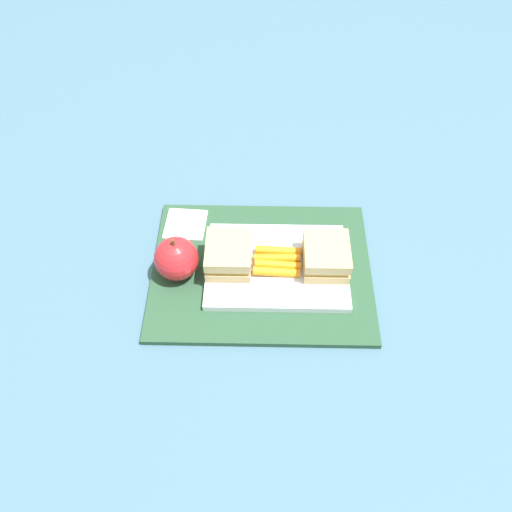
{
  "coord_description": "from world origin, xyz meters",
  "views": [
    {
      "loc": [
        0.0,
        0.5,
        0.69
      ],
      "look_at": [
        0.01,
        0.0,
        0.04
      ],
      "focal_mm": 35.95,
      "sensor_mm": 36.0,
      "label": 1
    }
  ],
  "objects_px": {
    "apple": "(179,259)",
    "food_tray": "(279,266)",
    "sandwich_half_left": "(328,256)",
    "sandwich_half_right": "(231,255)",
    "carrot_sticks_bundle": "(279,261)",
    "paper_napkin": "(188,224)"
  },
  "relations": [
    {
      "from": "apple",
      "to": "food_tray",
      "type": "bearing_deg",
      "value": -176.32
    },
    {
      "from": "food_tray",
      "to": "sandwich_half_left",
      "type": "xyz_separation_m",
      "value": [
        -0.08,
        0.0,
        0.03
      ]
    },
    {
      "from": "sandwich_half_right",
      "to": "apple",
      "type": "distance_m",
      "value": 0.08
    },
    {
      "from": "sandwich_half_left",
      "to": "apple",
      "type": "xyz_separation_m",
      "value": [
        0.24,
        0.01,
        0.0
      ]
    },
    {
      "from": "food_tray",
      "to": "sandwich_half_right",
      "type": "relative_size",
      "value": 2.88
    },
    {
      "from": "carrot_sticks_bundle",
      "to": "apple",
      "type": "height_order",
      "value": "apple"
    },
    {
      "from": "food_tray",
      "to": "apple",
      "type": "xyz_separation_m",
      "value": [
        0.16,
        0.01,
        0.03
      ]
    },
    {
      "from": "sandwich_half_left",
      "to": "sandwich_half_right",
      "type": "xyz_separation_m",
      "value": [
        0.16,
        0.0,
        0.0
      ]
    },
    {
      "from": "food_tray",
      "to": "paper_napkin",
      "type": "height_order",
      "value": "food_tray"
    },
    {
      "from": "sandwich_half_left",
      "to": "paper_napkin",
      "type": "distance_m",
      "value": 0.26
    },
    {
      "from": "food_tray",
      "to": "sandwich_half_right",
      "type": "height_order",
      "value": "sandwich_half_right"
    },
    {
      "from": "carrot_sticks_bundle",
      "to": "apple",
      "type": "relative_size",
      "value": 0.96
    },
    {
      "from": "apple",
      "to": "paper_napkin",
      "type": "relative_size",
      "value": 1.18
    },
    {
      "from": "apple",
      "to": "paper_napkin",
      "type": "bearing_deg",
      "value": -90.25
    },
    {
      "from": "paper_napkin",
      "to": "sandwich_half_left",
      "type": "bearing_deg",
      "value": 158.89
    },
    {
      "from": "carrot_sticks_bundle",
      "to": "sandwich_half_right",
      "type": "bearing_deg",
      "value": -0.01
    },
    {
      "from": "sandwich_half_left",
      "to": "paper_napkin",
      "type": "bearing_deg",
      "value": -21.11
    },
    {
      "from": "apple",
      "to": "sandwich_half_right",
      "type": "bearing_deg",
      "value": -172.87
    },
    {
      "from": "sandwich_half_right",
      "to": "apple",
      "type": "relative_size",
      "value": 0.97
    },
    {
      "from": "sandwich_half_right",
      "to": "apple",
      "type": "xyz_separation_m",
      "value": [
        0.08,
        0.01,
        0.0
      ]
    },
    {
      "from": "apple",
      "to": "paper_napkin",
      "type": "distance_m",
      "value": 0.11
    },
    {
      "from": "sandwich_half_right",
      "to": "apple",
      "type": "height_order",
      "value": "apple"
    }
  ]
}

